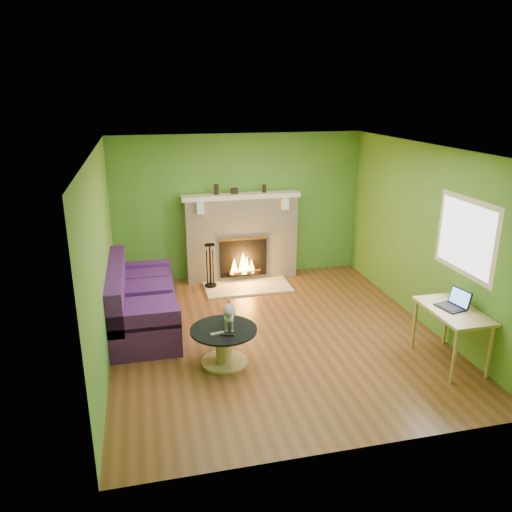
{
  "coord_description": "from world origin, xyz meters",
  "views": [
    {
      "loc": [
        -1.71,
        -6.17,
        3.3
      ],
      "look_at": [
        -0.17,
        0.4,
        1.06
      ],
      "focal_mm": 35.0,
      "sensor_mm": 36.0,
      "label": 1
    }
  ],
  "objects_px": {
    "desk": "(453,316)",
    "cat": "(229,314)",
    "coffee_table": "(224,343)",
    "sofa": "(139,303)"
  },
  "relations": [
    {
      "from": "desk",
      "to": "cat",
      "type": "xyz_separation_m",
      "value": [
        -2.7,
        0.68,
        0.0
      ]
    },
    {
      "from": "cat",
      "to": "coffee_table",
      "type": "bearing_deg",
      "value": -137.18
    },
    {
      "from": "desk",
      "to": "coffee_table",
      "type": "bearing_deg",
      "value": 167.25
    },
    {
      "from": "cat",
      "to": "sofa",
      "type": "bearing_deg",
      "value": 141.99
    },
    {
      "from": "sofa",
      "to": "coffee_table",
      "type": "xyz_separation_m",
      "value": [
        1.03,
        -1.32,
        -0.09
      ]
    },
    {
      "from": "coffee_table",
      "to": "cat",
      "type": "distance_m",
      "value": 0.38
    },
    {
      "from": "coffee_table",
      "to": "cat",
      "type": "bearing_deg",
      "value": 32.01
    },
    {
      "from": "sofa",
      "to": "cat",
      "type": "distance_m",
      "value": 1.71
    },
    {
      "from": "sofa",
      "to": "cat",
      "type": "height_order",
      "value": "sofa"
    },
    {
      "from": "coffee_table",
      "to": "desk",
      "type": "height_order",
      "value": "desk"
    }
  ]
}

